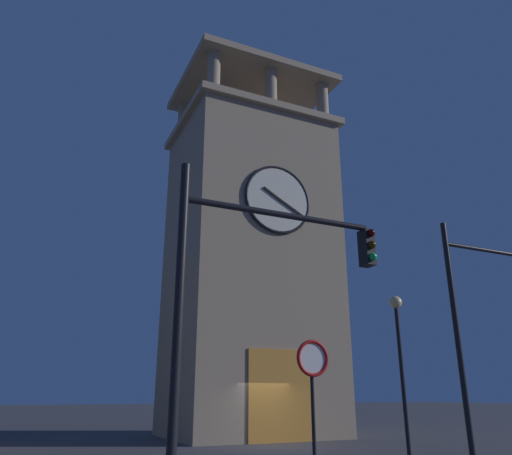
{
  "coord_description": "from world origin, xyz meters",
  "views": [
    {
      "loc": [
        10.03,
        19.64,
        2.0
      ],
      "look_at": [
        -1.22,
        -4.69,
        11.11
      ],
      "focal_mm": 34.61,
      "sensor_mm": 36.0,
      "label": 1
    }
  ],
  "objects_px": {
    "clocktower": "(250,262)",
    "traffic_signal_mid": "(251,283)",
    "street_lamp": "(399,343)",
    "traffic_signal_near": "(488,305)",
    "no_horn_sign": "(313,372)"
  },
  "relations": [
    {
      "from": "clocktower",
      "to": "traffic_signal_mid",
      "type": "height_order",
      "value": "clocktower"
    },
    {
      "from": "clocktower",
      "to": "street_lamp",
      "type": "height_order",
      "value": "clocktower"
    },
    {
      "from": "traffic_signal_near",
      "to": "traffic_signal_mid",
      "type": "distance_m",
      "value": 9.11
    },
    {
      "from": "traffic_signal_mid",
      "to": "clocktower",
      "type": "bearing_deg",
      "value": -114.01
    },
    {
      "from": "clocktower",
      "to": "traffic_signal_near",
      "type": "relative_size",
      "value": 3.43
    },
    {
      "from": "clocktower",
      "to": "street_lamp",
      "type": "relative_size",
      "value": 4.44
    },
    {
      "from": "traffic_signal_near",
      "to": "traffic_signal_mid",
      "type": "bearing_deg",
      "value": 15.66
    },
    {
      "from": "clocktower",
      "to": "no_horn_sign",
      "type": "bearing_deg",
      "value": 70.79
    },
    {
      "from": "traffic_signal_near",
      "to": "street_lamp",
      "type": "distance_m",
      "value": 3.47
    },
    {
      "from": "traffic_signal_near",
      "to": "street_lamp",
      "type": "relative_size",
      "value": 1.29
    },
    {
      "from": "traffic_signal_mid",
      "to": "traffic_signal_near",
      "type": "bearing_deg",
      "value": -164.34
    },
    {
      "from": "traffic_signal_near",
      "to": "traffic_signal_mid",
      "type": "relative_size",
      "value": 1.16
    },
    {
      "from": "clocktower",
      "to": "traffic_signal_near",
      "type": "xyz_separation_m",
      "value": [
        -1.39,
        14.07,
        -4.52
      ]
    },
    {
      "from": "traffic_signal_near",
      "to": "no_horn_sign",
      "type": "xyz_separation_m",
      "value": [
        6.59,
        0.86,
        -2.03
      ]
    },
    {
      "from": "traffic_signal_near",
      "to": "no_horn_sign",
      "type": "height_order",
      "value": "traffic_signal_near"
    }
  ]
}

